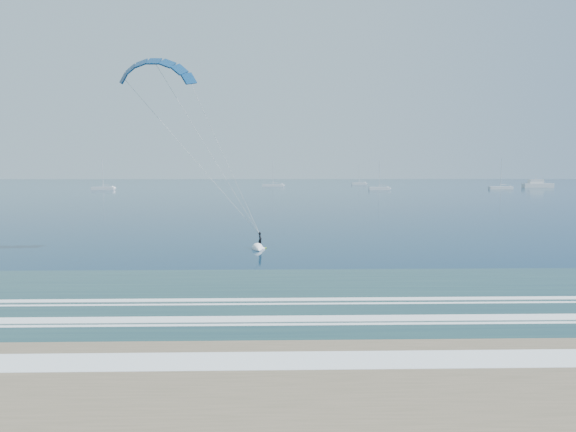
# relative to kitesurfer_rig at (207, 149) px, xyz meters

# --- Properties ---
(ground) EXTENTS (900.00, 900.00, 0.00)m
(ground) POSITION_rel_kitesurfer_rig_xyz_m (9.93, -28.35, -9.80)
(ground) COLOR #072944
(ground) RESTS_ON ground
(kitesurfer_rig) EXTENTS (14.94, 5.38, 19.02)m
(kitesurfer_rig) POSITION_rel_kitesurfer_rig_xyz_m (0.00, 0.00, 0.00)
(kitesurfer_rig) COLOR #82C817
(kitesurfer_rig) RESTS_ON ground
(motor_yacht) EXTENTS (13.42, 3.58, 5.76)m
(motor_yacht) POSITION_rel_kitesurfer_rig_xyz_m (125.92, 182.50, -8.34)
(motor_yacht) COLOR silver
(motor_yacht) RESTS_ON ground
(sailboat_0) EXTENTS (9.17, 2.40, 12.52)m
(sailboat_0) POSITION_rel_kitesurfer_rig_xyz_m (-63.20, 159.80, -9.12)
(sailboat_0) COLOR silver
(sailboat_0) RESTS_ON ground
(sailboat_1) EXTENTS (10.12, 2.40, 13.45)m
(sailboat_1) POSITION_rel_kitesurfer_rig_xyz_m (5.19, 199.74, -9.11)
(sailboat_1) COLOR silver
(sailboat_1) RESTS_ON ground
(sailboat_2) EXTENTS (8.15, 2.40, 11.39)m
(sailboat_2) POSITION_rel_kitesurfer_rig_xyz_m (47.76, 154.79, -9.12)
(sailboat_2) COLOR silver
(sailboat_2) RESTS_ON ground
(sailboat_3) EXTENTS (8.03, 2.40, 11.01)m
(sailboat_3) POSITION_rel_kitesurfer_rig_xyz_m (52.25, 231.94, -9.13)
(sailboat_3) COLOR silver
(sailboat_3) RESTS_ON ground
(sailboat_4) EXTENTS (9.54, 2.40, 12.82)m
(sailboat_4) POSITION_rel_kitesurfer_rig_xyz_m (99.63, 161.26, -9.12)
(sailboat_4) COLOR silver
(sailboat_4) RESTS_ON ground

